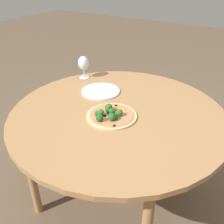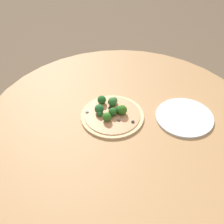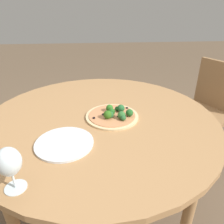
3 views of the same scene
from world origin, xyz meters
TOP-DOWN VIEW (x-y plane):
  - ground_plane at (0.00, 0.00)m, footprint 12.00×12.00m
  - dining_table at (0.00, 0.00)m, footprint 1.24×1.24m
  - pizza at (0.00, 0.07)m, footprint 0.28×0.28m
  - plate_near at (0.22, -0.16)m, footprint 0.26×0.26m

SIDE VIEW (x-z plane):
  - ground_plane at x=0.00m, z-range 0.00..0.00m
  - dining_table at x=0.00m, z-range 0.29..1.00m
  - plate_near at x=0.22m, z-range 0.71..0.72m
  - pizza at x=0.00m, z-range 0.70..0.75m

